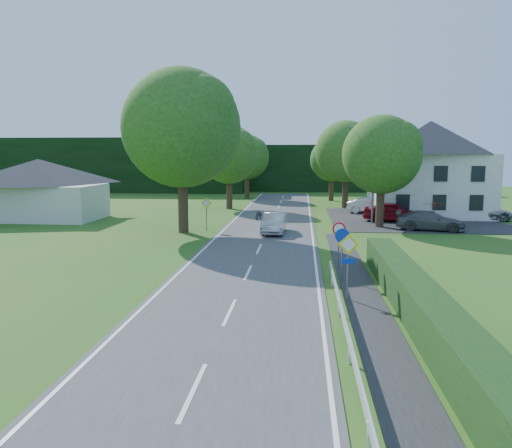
# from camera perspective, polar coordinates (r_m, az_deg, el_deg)

# --- Properties ---
(ground) EXTENTS (160.00, 160.00, 0.00)m
(ground) POSITION_cam_1_polar(r_m,az_deg,el_deg) (12.58, -7.19, -18.56)
(ground) COLOR #225618
(ground) RESTS_ON ground
(road) EXTENTS (7.00, 80.00, 0.04)m
(road) POSITION_cam_1_polar(r_m,az_deg,el_deg) (31.58, 0.66, -2.21)
(road) COLOR #3E3E41
(road) RESTS_ON ground
(footpath) EXTENTS (1.50, 44.00, 0.04)m
(footpath) POSITION_cam_1_polar(r_m,az_deg,el_deg) (14.33, 15.18, -15.25)
(footpath) COLOR black
(footpath) RESTS_ON ground
(parking_pad) EXTENTS (14.00, 16.00, 0.04)m
(parking_pad) POSITION_cam_1_polar(r_m,az_deg,el_deg) (45.33, 17.35, 0.54)
(parking_pad) COLOR black
(parking_pad) RESTS_ON ground
(line_edge_left) EXTENTS (0.12, 80.00, 0.01)m
(line_edge_left) POSITION_cam_1_polar(r_m,az_deg,el_deg) (32.00, -5.15, -2.06)
(line_edge_left) COLOR white
(line_edge_left) RESTS_ON road
(line_edge_right) EXTENTS (0.12, 80.00, 0.01)m
(line_edge_right) POSITION_cam_1_polar(r_m,az_deg,el_deg) (31.48, 6.57, -2.25)
(line_edge_right) COLOR white
(line_edge_right) RESTS_ON road
(line_centre) EXTENTS (0.12, 80.00, 0.01)m
(line_centre) POSITION_cam_1_polar(r_m,az_deg,el_deg) (31.57, 0.66, -2.17)
(line_centre) COLOR white
(line_centre) RESTS_ON road
(guardrail) EXTENTS (0.12, 26.00, 0.69)m
(guardrail) POSITION_cam_1_polar(r_m,az_deg,el_deg) (11.36, 12.15, -19.81)
(guardrail) COLOR white
(guardrail) RESTS_ON ground
(hedge_right) EXTENTS (1.20, 30.00, 1.30)m
(hedge_right) POSITION_cam_1_polar(r_m,az_deg,el_deg) (12.68, 24.07, -15.75)
(hedge_right) COLOR black
(hedge_right) RESTS_ON ground
(tree_main) EXTENTS (9.40, 9.40, 11.64)m
(tree_main) POSITION_cam_1_polar(r_m,az_deg,el_deg) (36.00, -8.46, 8.23)
(tree_main) COLOR #1E4C16
(tree_main) RESTS_ON ground
(tree_left_far) EXTENTS (7.00, 7.00, 8.58)m
(tree_left_far) POSITION_cam_1_polar(r_m,az_deg,el_deg) (51.54, -3.09, 6.50)
(tree_left_far) COLOR #1E4C16
(tree_left_far) RESTS_ON ground
(tree_right_far) EXTENTS (7.40, 7.40, 9.09)m
(tree_right_far) POSITION_cam_1_polar(r_m,az_deg,el_deg) (53.18, 10.23, 6.71)
(tree_right_far) COLOR #1E4C16
(tree_right_far) RESTS_ON ground
(tree_left_back) EXTENTS (6.60, 6.60, 8.07)m
(tree_left_back) POSITION_cam_1_polar(r_m,az_deg,el_deg) (63.39, -1.04, 6.56)
(tree_left_back) COLOR #1E4C16
(tree_left_back) RESTS_ON ground
(tree_right_back) EXTENTS (6.20, 6.20, 7.56)m
(tree_right_back) POSITION_cam_1_polar(r_m,az_deg,el_deg) (61.10, 8.64, 6.18)
(tree_right_back) COLOR #1E4C16
(tree_right_back) RESTS_ON ground
(tree_right_mid) EXTENTS (7.00, 7.00, 8.58)m
(tree_right_mid) POSITION_cam_1_polar(r_m,az_deg,el_deg) (39.45, 14.11, 5.83)
(tree_right_mid) COLOR #1E4C16
(tree_right_mid) RESTS_ON ground
(treeline_left) EXTENTS (44.00, 6.00, 8.00)m
(treeline_left) POSITION_cam_1_polar(r_m,az_deg,el_deg) (79.12, -17.48, 6.45)
(treeline_left) COLOR black
(treeline_left) RESTS_ON ground
(treeline_right) EXTENTS (30.00, 5.00, 7.00)m
(treeline_right) POSITION_cam_1_polar(r_m,az_deg,el_deg) (77.20, 9.45, 6.31)
(treeline_right) COLOR black
(treeline_right) RESTS_ON ground
(bungalow_left) EXTENTS (11.00, 6.50, 5.20)m
(bungalow_left) POSITION_cam_1_polar(r_m,az_deg,el_deg) (46.85, -23.48, 3.78)
(bungalow_left) COLOR beige
(bungalow_left) RESTS_ON ground
(house_white) EXTENTS (10.60, 8.40, 8.60)m
(house_white) POSITION_cam_1_polar(r_m,az_deg,el_deg) (48.37, 19.16, 6.12)
(house_white) COLOR silver
(house_white) RESTS_ON ground
(streetlight) EXTENTS (2.03, 0.18, 8.00)m
(streetlight) POSITION_cam_1_polar(r_m,az_deg,el_deg) (41.36, 13.10, 6.19)
(streetlight) COLOR slate
(streetlight) RESTS_ON ground
(sign_priority_right) EXTENTS (0.78, 0.09, 2.59)m
(sign_priority_right) POSITION_cam_1_polar(r_m,az_deg,el_deg) (19.42, 10.49, -3.47)
(sign_priority_right) COLOR slate
(sign_priority_right) RESTS_ON ground
(sign_roundabout) EXTENTS (0.64, 0.08, 2.37)m
(sign_roundabout) POSITION_cam_1_polar(r_m,az_deg,el_deg) (22.38, 9.81, -2.26)
(sign_roundabout) COLOR slate
(sign_roundabout) RESTS_ON ground
(sign_speed_limit) EXTENTS (0.64, 0.11, 2.37)m
(sign_speed_limit) POSITION_cam_1_polar(r_m,az_deg,el_deg) (24.32, 9.45, -1.21)
(sign_speed_limit) COLOR slate
(sign_speed_limit) RESTS_ON ground
(sign_priority_left) EXTENTS (0.78, 0.09, 2.44)m
(sign_priority_left) POSITION_cam_1_polar(r_m,az_deg,el_deg) (36.84, -5.70, 1.88)
(sign_priority_left) COLOR slate
(sign_priority_left) RESTS_ON ground
(moving_car) EXTENTS (1.67, 4.41, 1.44)m
(moving_car) POSITION_cam_1_polar(r_m,az_deg,el_deg) (35.42, 2.06, 0.11)
(moving_car) COLOR silver
(moving_car) RESTS_ON road
(motorcycle) EXTENTS (0.88, 1.75, 0.88)m
(motorcycle) POSITION_cam_1_polar(r_m,az_deg,el_deg) (42.97, 0.32, 1.13)
(motorcycle) COLOR black
(motorcycle) RESTS_ON road
(parked_car_red) EXTENTS (5.03, 2.82, 1.62)m
(parked_car_red) POSITION_cam_1_polar(r_m,az_deg,el_deg) (43.11, 15.30, 1.36)
(parked_car_red) COLOR maroon
(parked_car_red) RESTS_ON parking_pad
(parked_car_silver_a) EXTENTS (4.57, 2.29, 1.44)m
(parked_car_silver_a) POSITION_cam_1_polar(r_m,az_deg,el_deg) (48.65, 12.94, 2.06)
(parked_car_silver_a) COLOR silver
(parked_car_silver_a) RESTS_ON parking_pad
(parked_car_grey) EXTENTS (5.19, 2.98, 1.42)m
(parked_car_grey) POSITION_cam_1_polar(r_m,az_deg,el_deg) (38.95, 19.28, 0.36)
(parked_car_grey) COLOR #535258
(parked_car_grey) RESTS_ON parking_pad
(parked_car_silver_b) EXTENTS (4.99, 2.78, 1.32)m
(parked_car_silver_b) POSITION_cam_1_polar(r_m,az_deg,el_deg) (46.92, 24.56, 1.25)
(parked_car_silver_b) COLOR #999A9F
(parked_car_silver_b) RESTS_ON parking_pad
(parasol) EXTENTS (2.15, 2.19, 1.86)m
(parasol) POSITION_cam_1_polar(r_m,az_deg,el_deg) (42.05, 19.65, 1.18)
(parasol) COLOR red
(parasol) RESTS_ON parking_pad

